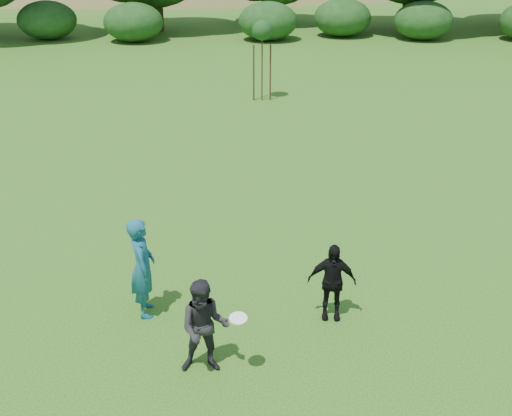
{
  "coord_description": "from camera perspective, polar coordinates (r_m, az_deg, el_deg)",
  "views": [
    {
      "loc": [
        -0.67,
        -8.31,
        6.47
      ],
      "look_at": [
        0.0,
        3.0,
        1.1
      ],
      "focal_mm": 45.0,
      "sensor_mm": 36.0,
      "label": 1
    }
  ],
  "objects": [
    {
      "name": "hillside",
      "position": [
        78.94,
        -3.28,
        11.8
      ],
      "size": [
        150.0,
        72.0,
        52.0
      ],
      "color": "olive",
      "rests_on": "ground"
    },
    {
      "name": "ground",
      "position": [
        10.55,
        0.99,
        -12.46
      ],
      "size": [
        120.0,
        120.0,
        0.0
      ],
      "primitive_type": "plane",
      "color": "#19470C",
      "rests_on": "ground"
    },
    {
      "name": "player_grey",
      "position": [
        9.73,
        -4.61,
        -10.52
      ],
      "size": [
        0.78,
        0.62,
        1.56
      ],
      "primitive_type": "imported",
      "rotation": [
        0.0,
        0.0,
        -0.04
      ],
      "color": "black",
      "rests_on": "ground"
    },
    {
      "name": "player_black",
      "position": [
        10.98,
        6.75,
        -6.51
      ],
      "size": [
        0.86,
        0.45,
        1.41
      ],
      "primitive_type": "imported",
      "rotation": [
        0.0,
        0.0,
        -0.14
      ],
      "color": "black",
      "rests_on": "ground"
    },
    {
      "name": "player_teal",
      "position": [
        11.08,
        -10.06,
        -5.2
      ],
      "size": [
        0.52,
        0.72,
        1.82
      ],
      "primitive_type": "imported",
      "rotation": [
        0.0,
        0.0,
        1.71
      ],
      "color": "#165366",
      "rests_on": "ground"
    },
    {
      "name": "frisbee",
      "position": [
        9.45,
        -1.59,
        -9.78
      ],
      "size": [
        0.27,
        0.27,
        0.07
      ],
      "color": "white",
      "rests_on": "ground"
    },
    {
      "name": "sapling",
      "position": [
        23.26,
        0.55,
        15.33
      ],
      "size": [
        0.7,
        0.7,
        2.85
      ],
      "color": "#3E2A18",
      "rests_on": "ground"
    }
  ]
}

